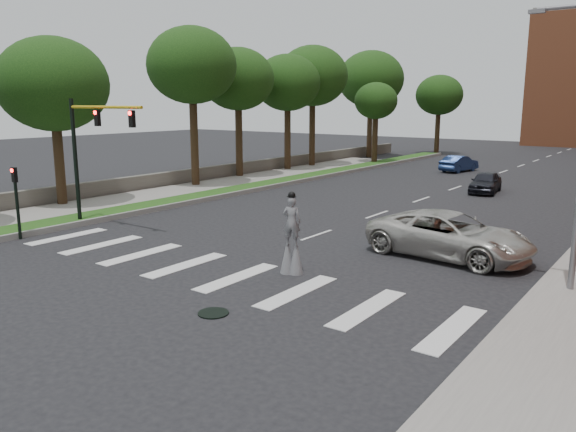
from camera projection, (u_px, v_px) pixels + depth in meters
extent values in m
plane|color=black|center=(191.00, 278.00, 19.57)|extent=(160.00, 160.00, 0.00)
cube|color=#1D4614|center=(277.00, 183.00, 42.02)|extent=(2.00, 60.00, 0.25)
cube|color=gray|center=(288.00, 183.00, 41.40)|extent=(0.20, 60.00, 0.28)
cube|color=gray|center=(145.00, 197.00, 35.86)|extent=(4.00, 60.00, 0.18)
cube|color=#555149|center=(239.00, 169.00, 46.70)|extent=(0.50, 56.00, 1.10)
cylinder|color=black|center=(213.00, 313.00, 16.24)|extent=(0.90, 0.90, 0.04)
cylinder|color=slate|center=(570.00, 7.00, 16.65)|extent=(1.80, 0.12, 0.12)
cube|color=slate|center=(537.00, 11.00, 17.18)|extent=(0.50, 0.18, 0.12)
cylinder|color=black|center=(76.00, 162.00, 27.70)|extent=(0.20, 0.20, 6.20)
cylinder|color=gold|center=(105.00, 107.00, 25.66)|extent=(5.20, 0.14, 0.14)
cube|color=black|center=(97.00, 118.00, 26.10)|extent=(0.28, 0.18, 0.75)
cylinder|color=#FF0C0C|center=(95.00, 113.00, 25.97)|extent=(0.18, 0.06, 0.18)
cube|color=black|center=(132.00, 119.00, 24.65)|extent=(0.28, 0.18, 0.75)
cylinder|color=#FF0C0C|center=(130.00, 113.00, 24.52)|extent=(0.18, 0.06, 0.18)
cylinder|color=black|center=(17.00, 206.00, 24.84)|extent=(0.14, 0.14, 3.00)
cube|color=black|center=(14.00, 175.00, 24.57)|extent=(0.25, 0.16, 0.65)
cylinder|color=#FF0C0C|center=(12.00, 170.00, 24.45)|extent=(0.16, 0.05, 0.16)
cylinder|color=black|center=(296.00, 260.00, 19.96)|extent=(0.07, 0.07, 1.01)
cylinder|color=black|center=(287.00, 259.00, 20.05)|extent=(0.07, 0.07, 1.01)
cone|color=#5E5E62|center=(296.00, 257.00, 19.93)|extent=(0.52, 0.52, 1.27)
cone|color=#5E5E62|center=(287.00, 256.00, 20.03)|extent=(0.52, 0.52, 1.27)
imported|color=#5E5E62|center=(292.00, 222.00, 19.73)|extent=(0.75, 0.61, 1.77)
sphere|color=black|center=(292.00, 195.00, 19.54)|extent=(0.26, 0.26, 0.26)
cylinder|color=black|center=(292.00, 196.00, 19.55)|extent=(0.34, 0.34, 0.02)
cube|color=yellow|center=(293.00, 207.00, 19.76)|extent=(0.22, 0.05, 0.10)
imported|color=beige|center=(450.00, 235.00, 22.03)|extent=(6.69, 3.55, 1.79)
imported|color=black|center=(486.00, 182.00, 37.98)|extent=(2.22, 4.40, 1.44)
imported|color=navy|center=(459.00, 163.00, 49.57)|extent=(2.23, 4.55, 1.43)
cylinder|color=black|center=(59.00, 160.00, 32.49)|extent=(0.56, 0.56, 5.46)
ellipsoid|color=black|center=(53.00, 84.00, 31.63)|extent=(6.23, 6.23, 5.30)
cylinder|color=black|center=(194.00, 138.00, 40.03)|extent=(0.56, 0.56, 6.99)
ellipsoid|color=black|center=(192.00, 65.00, 39.03)|extent=(6.27, 6.27, 5.33)
cylinder|color=black|center=(239.00, 138.00, 45.01)|extent=(0.56, 0.56, 6.38)
ellipsoid|color=black|center=(238.00, 79.00, 44.09)|extent=(5.76, 5.76, 4.89)
cylinder|color=black|center=(312.00, 131.00, 52.69)|extent=(0.56, 0.56, 6.79)
ellipsoid|color=black|center=(313.00, 76.00, 51.69)|extent=(6.51, 6.51, 5.53)
cylinder|color=black|center=(370.00, 127.00, 62.05)|extent=(0.56, 0.56, 6.73)
ellipsoid|color=black|center=(371.00, 79.00, 61.03)|extent=(7.16, 7.16, 6.08)
cylinder|color=black|center=(375.00, 138.00, 55.35)|extent=(0.56, 0.56, 5.14)
ellipsoid|color=black|center=(376.00, 101.00, 54.63)|extent=(4.18, 4.18, 3.55)
cylinder|color=black|center=(437.00, 131.00, 65.96)|extent=(0.56, 0.56, 5.51)
ellipsoid|color=black|center=(439.00, 95.00, 65.14)|extent=(5.42, 5.42, 4.61)
cylinder|color=black|center=(288.00, 136.00, 49.77)|extent=(0.56, 0.56, 6.27)
ellipsoid|color=black|center=(288.00, 83.00, 48.86)|extent=(5.77, 5.77, 4.90)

